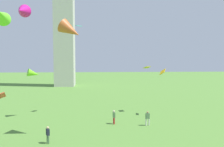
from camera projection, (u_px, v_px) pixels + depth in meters
name	position (u px, v px, depth m)	size (l,w,h in m)	color
person_1	(114.00, 116.00, 29.68)	(0.31, 0.54, 1.76)	red
person_2	(148.00, 117.00, 28.97)	(0.55, 0.37, 1.81)	silver
person_3	(48.00, 134.00, 23.01)	(0.44, 0.51, 1.71)	#51754C
kite_flying_0	(79.00, 26.00, 34.64)	(1.04, 1.10, 0.23)	#2DD7A7
kite_flying_1	(71.00, 30.00, 24.50)	(3.06, 2.37, 2.46)	#C85F2B
kite_flying_3	(22.00, 11.00, 26.64)	(1.53, 2.33, 1.82)	#D8178D
kite_flying_4	(147.00, 67.00, 35.75)	(1.10, 1.32, 0.38)	gold
kite_flying_5	(33.00, 74.00, 33.00)	(2.10, 1.81, 1.47)	#74DA23
kite_flying_6	(163.00, 72.00, 33.78)	(1.07, 1.48, 0.94)	#C49A07
kite_flying_7	(1.00, 16.00, 21.09)	(1.76, 2.36, 1.70)	#6EE92D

